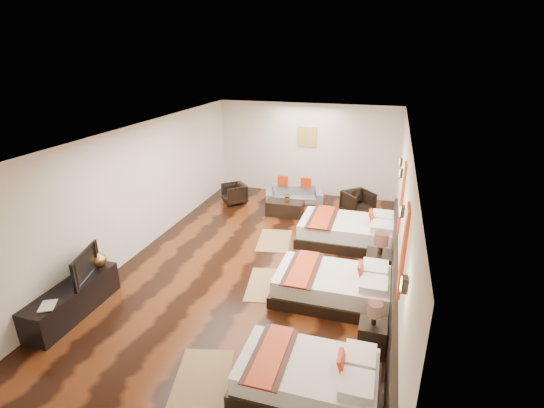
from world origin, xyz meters
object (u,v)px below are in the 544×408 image
(nightstand_a, at_px, (372,333))
(coffee_table, at_px, (285,208))
(bed_far, at_px, (348,231))
(table_plant, at_px, (288,197))
(tv, at_px, (81,265))
(armchair_left, at_px, (234,193))
(nightstand_b, at_px, (379,263))
(tv_console, at_px, (73,300))
(bed_near, at_px, (309,377))
(book, at_px, (40,307))
(figurine, at_px, (97,258))
(armchair_right, at_px, (358,203))
(bed_mid, at_px, (334,285))
(sofa, at_px, (294,194))

(nightstand_a, xyz_separation_m, coffee_table, (-2.60, 4.72, -0.09))
(bed_far, xyz_separation_m, nightstand_a, (0.75, -3.52, -0.01))
(nightstand_a, distance_m, table_plant, 5.41)
(tv, bearing_deg, armchair_left, -21.99)
(nightstand_b, xyz_separation_m, table_plant, (-2.54, 2.69, 0.18))
(nightstand_b, relative_size, tv_console, 0.55)
(nightstand_a, xyz_separation_m, table_plant, (-2.54, 4.77, 0.24))
(bed_near, height_order, book, bed_near)
(coffee_table, distance_m, table_plant, 0.33)
(figurine, height_order, armchair_right, figurine)
(bed_mid, bearing_deg, nightstand_b, 51.41)
(armchair_left, distance_m, armchair_right, 3.59)
(armchair_right, xyz_separation_m, table_plant, (-1.85, -0.56, 0.19))
(bed_near, distance_m, bed_far, 4.58)
(nightstand_a, relative_size, tv, 0.88)
(nightstand_a, bearing_deg, book, -166.48)
(table_plant, bearing_deg, book, -111.96)
(bed_mid, distance_m, sofa, 4.98)
(bed_far, height_order, armchair_left, bed_far)
(bed_far, bearing_deg, nightstand_b, -62.49)
(nightstand_a, relative_size, tv_console, 0.45)
(figurine, relative_size, armchair_right, 0.45)
(nightstand_a, relative_size, figurine, 2.44)
(bed_mid, xyz_separation_m, tv, (-4.15, -1.45, 0.54))
(bed_mid, relative_size, sofa, 1.25)
(armchair_right, bearing_deg, table_plant, 154.44)
(bed_near, xyz_separation_m, figurine, (-4.19, 1.21, 0.47))
(armchair_left, relative_size, table_plant, 2.56)
(coffee_table, bearing_deg, table_plant, 45.22)
(armchair_left, xyz_separation_m, armchair_right, (3.58, 0.13, 0.04))
(tv, bearing_deg, table_plant, -40.45)
(tv, xyz_separation_m, armchair_left, (0.62, 5.51, -0.52))
(armchair_right, bearing_deg, bed_far, -134.12)
(tv_console, relative_size, tv, 1.95)
(nightstand_a, distance_m, tv_console, 4.98)
(bed_near, relative_size, nightstand_b, 1.89)
(figurine, bearing_deg, bed_near, -16.14)
(tv_console, distance_m, sofa, 6.75)
(bed_far, height_order, coffee_table, bed_far)
(table_plant, bearing_deg, bed_near, -72.95)
(tv_console, bearing_deg, figurine, 90.00)
(armchair_left, bearing_deg, nightstand_a, -2.37)
(sofa, xyz_separation_m, armchair_right, (1.90, -0.43, 0.09))
(bed_far, xyz_separation_m, armchair_left, (-3.53, 1.68, -0.00))
(table_plant, bearing_deg, armchair_left, 166.11)
(figurine, relative_size, table_plant, 1.33)
(tv, distance_m, table_plant, 5.61)
(tv_console, height_order, book, book)
(nightstand_b, distance_m, tv, 5.47)
(bed_far, xyz_separation_m, coffee_table, (-1.85, 1.20, -0.09))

